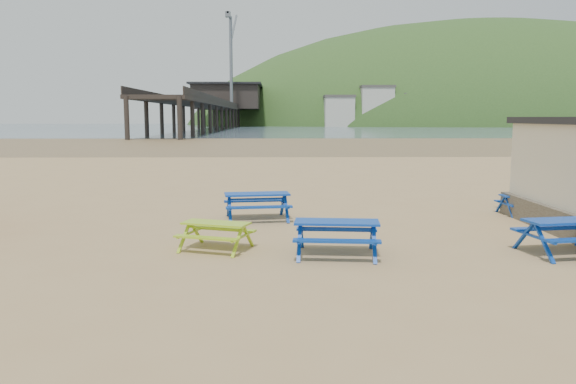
{
  "coord_description": "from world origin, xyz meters",
  "views": [
    {
      "loc": [
        -0.58,
        -14.52,
        3.13
      ],
      "look_at": [
        -0.28,
        1.5,
        1.0
      ],
      "focal_mm": 35.0,
      "sensor_mm": 36.0,
      "label": 1
    }
  ],
  "objects": [
    {
      "name": "picnic_table_blue_d",
      "position": [
        0.76,
        -2.01,
        0.4
      ],
      "size": [
        2.05,
        1.72,
        0.8
      ],
      "rotation": [
        0.0,
        0.0,
        -0.1
      ],
      "color": "#002B93",
      "rests_on": "ground"
    },
    {
      "name": "ground",
      "position": [
        0.0,
        0.0,
        0.0
      ],
      "size": [
        400.0,
        400.0,
        0.0
      ],
      "primitive_type": "plane",
      "color": "tan",
      "rests_on": "ground"
    },
    {
      "name": "wet_sand",
      "position": [
        0.0,
        55.0,
        0.0
      ],
      "size": [
        400.0,
        400.0,
        0.0
      ],
      "primitive_type": "plane",
      "color": "olive",
      "rests_on": "ground"
    },
    {
      "name": "picnic_table_yellow",
      "position": [
        -2.05,
        -1.4,
        0.33
      ],
      "size": [
        1.92,
        1.73,
        0.66
      ],
      "rotation": [
        0.0,
        0.0,
        -0.34
      ],
      "color": "#9EC31E",
      "rests_on": "ground"
    },
    {
      "name": "picnic_table_blue_c",
      "position": [
        7.44,
        3.31,
        0.32
      ],
      "size": [
        1.59,
        1.31,
        0.64
      ],
      "rotation": [
        0.0,
        0.0,
        0.05
      ],
      "color": "#002B93",
      "rests_on": "ground"
    },
    {
      "name": "pier",
      "position": [
        -17.99,
        178.23,
        5.46
      ],
      "size": [
        24.0,
        220.0,
        39.29
      ],
      "color": "black",
      "rests_on": "ground"
    },
    {
      "name": "sea",
      "position": [
        0.0,
        170.0,
        0.01
      ],
      "size": [
        400.0,
        400.0,
        0.0
      ],
      "primitive_type": "plane",
      "color": "#495C69",
      "rests_on": "ground"
    },
    {
      "name": "picnic_table_blue_b",
      "position": [
        -1.21,
        2.56,
        0.41
      ],
      "size": [
        2.17,
        1.84,
        0.83
      ],
      "rotation": [
        0.0,
        0.0,
        0.13
      ],
      "color": "#002B93",
      "rests_on": "ground"
    },
    {
      "name": "headland_town",
      "position": [
        90.0,
        229.68,
        -9.91
      ],
      "size": [
        264.0,
        144.0,
        108.0
      ],
      "color": "#2D4C1E",
      "rests_on": "ground"
    },
    {
      "name": "picnic_table_blue_e",
      "position": [
        6.08,
        -1.99,
        0.41
      ],
      "size": [
        2.15,
        1.84,
        0.81
      ],
      "rotation": [
        0.0,
        0.0,
        0.15
      ],
      "color": "#002B93",
      "rests_on": "ground"
    }
  ]
}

